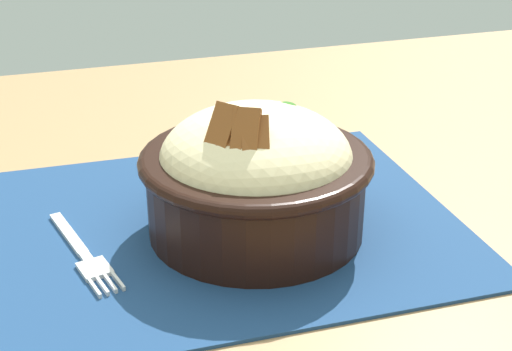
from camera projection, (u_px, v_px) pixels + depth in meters
The scene contains 4 objects.
table at pixel (230, 283), 0.67m from camera, with size 1.35×0.96×0.78m.
placemat at pixel (194, 228), 0.62m from camera, with size 0.44×0.32×0.00m, color navy.
bowl at pixel (256, 174), 0.60m from camera, with size 0.22×0.22×0.12m.
fork at pixel (84, 255), 0.58m from camera, with size 0.05×0.14×0.00m.
Camera 1 is at (0.15, 0.55, 1.09)m, focal length 51.83 mm.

